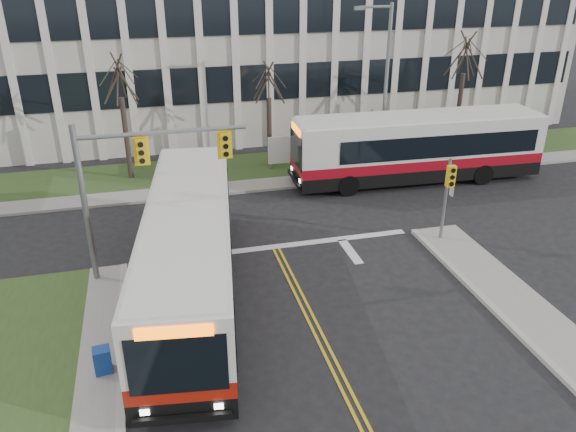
# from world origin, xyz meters

# --- Properties ---
(ground) EXTENTS (120.00, 120.00, 0.00)m
(ground) POSITION_xyz_m (0.00, 0.00, 0.00)
(ground) COLOR black
(ground) RESTS_ON ground
(sidewalk_cross) EXTENTS (44.00, 1.60, 0.14)m
(sidewalk_cross) POSITION_xyz_m (5.00, 15.20, 0.07)
(sidewalk_cross) COLOR #9E9B93
(sidewalk_cross) RESTS_ON ground
(building_lawn) EXTENTS (44.00, 5.00, 0.12)m
(building_lawn) POSITION_xyz_m (5.00, 18.00, 0.06)
(building_lawn) COLOR #304C20
(building_lawn) RESTS_ON ground
(office_building) EXTENTS (40.00, 16.00, 12.00)m
(office_building) POSITION_xyz_m (5.00, 30.00, 6.00)
(office_building) COLOR beige
(office_building) RESTS_ON ground
(mast_arm_signal) EXTENTS (6.11, 0.38, 6.20)m
(mast_arm_signal) POSITION_xyz_m (-5.62, 7.16, 4.26)
(mast_arm_signal) COLOR slate
(mast_arm_signal) RESTS_ON ground
(signal_pole_near) EXTENTS (0.34, 0.39, 3.80)m
(signal_pole_near) POSITION_xyz_m (7.20, 6.90, 2.50)
(signal_pole_near) COLOR slate
(signal_pole_near) RESTS_ON ground
(signal_pole_far) EXTENTS (0.34, 0.39, 3.80)m
(signal_pole_far) POSITION_xyz_m (7.20, 15.40, 2.50)
(signal_pole_far) COLOR slate
(signal_pole_far) RESTS_ON ground
(streetlight) EXTENTS (2.15, 0.25, 9.20)m
(streetlight) POSITION_xyz_m (8.03, 16.20, 5.19)
(streetlight) COLOR slate
(streetlight) RESTS_ON ground
(directory_sign) EXTENTS (1.50, 0.12, 2.00)m
(directory_sign) POSITION_xyz_m (2.50, 17.50, 1.17)
(directory_sign) COLOR slate
(directory_sign) RESTS_ON ground
(tree_left) EXTENTS (1.80, 1.80, 7.70)m
(tree_left) POSITION_xyz_m (-6.00, 18.00, 5.51)
(tree_left) COLOR #42352B
(tree_left) RESTS_ON ground
(tree_mid) EXTENTS (1.80, 1.80, 6.82)m
(tree_mid) POSITION_xyz_m (2.00, 18.20, 4.88)
(tree_mid) COLOR #42352B
(tree_mid) RESTS_ON ground
(tree_right) EXTENTS (1.80, 1.80, 8.25)m
(tree_right) POSITION_xyz_m (14.00, 18.00, 5.91)
(tree_right) COLOR #42352B
(tree_right) RESTS_ON ground
(bus_main) EXTENTS (4.62, 13.53, 3.54)m
(bus_main) POSITION_xyz_m (-3.79, 5.22, 1.77)
(bus_main) COLOR silver
(bus_main) RESTS_ON ground
(bus_cross) EXTENTS (13.64, 3.42, 3.61)m
(bus_cross) POSITION_xyz_m (9.32, 14.00, 1.81)
(bus_cross) COLOR silver
(bus_cross) RESTS_ON ground
(newspaper_box_blue) EXTENTS (0.54, 0.50, 0.95)m
(newspaper_box_blue) POSITION_xyz_m (-6.80, 1.54, 0.47)
(newspaper_box_blue) COLOR navy
(newspaper_box_blue) RESTS_ON ground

